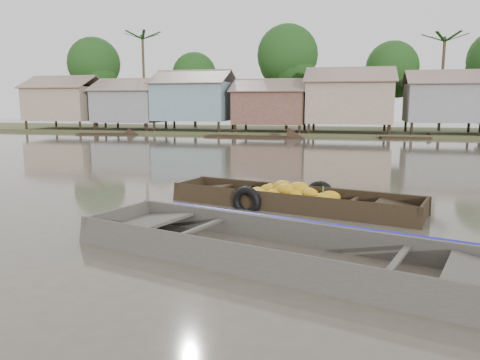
# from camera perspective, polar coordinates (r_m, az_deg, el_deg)

# --- Properties ---
(ground) EXTENTS (120.00, 120.00, 0.00)m
(ground) POSITION_cam_1_polar(r_m,az_deg,el_deg) (10.06, -3.06, -5.54)
(ground) COLOR #4E473C
(ground) RESTS_ON ground
(riverbank) EXTENTS (120.00, 12.47, 10.22)m
(riverbank) POSITION_cam_1_polar(r_m,az_deg,el_deg) (41.19, 13.95, 9.79)
(riverbank) COLOR #384723
(riverbank) RESTS_ON ground
(banana_boat) EXTENTS (6.51, 3.12, 0.87)m
(banana_boat) POSITION_cam_1_polar(r_m,az_deg,el_deg) (11.82, 6.00, -2.31)
(banana_boat) COLOR black
(banana_boat) RESTS_ON ground
(viewer_boat) EXTENTS (7.83, 4.13, 0.61)m
(viewer_boat) POSITION_cam_1_polar(r_m,az_deg,el_deg) (7.86, 5.60, -9.41)
(viewer_boat) COLOR #3E3A34
(viewer_boat) RESTS_ON ground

